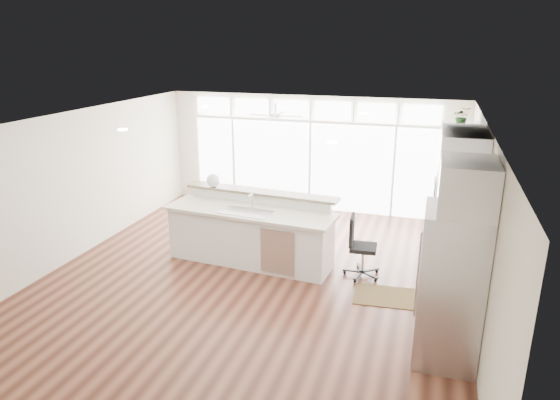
% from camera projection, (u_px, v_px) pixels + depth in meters
% --- Properties ---
extents(floor, '(7.00, 8.00, 0.02)m').
position_uv_depth(floor, '(254.00, 279.00, 8.58)').
color(floor, '#431F14').
rests_on(floor, ground).
extents(ceiling, '(7.00, 8.00, 0.02)m').
position_uv_depth(ceiling, '(251.00, 121.00, 7.75)').
color(ceiling, white).
rests_on(ceiling, wall_back).
extents(wall_back, '(7.00, 0.04, 2.70)m').
position_uv_depth(wall_back, '(311.00, 153.00, 11.80)').
color(wall_back, beige).
rests_on(wall_back, floor).
extents(wall_front, '(7.00, 0.04, 2.70)m').
position_uv_depth(wall_front, '(99.00, 335.00, 4.53)').
color(wall_front, beige).
rests_on(wall_front, floor).
extents(wall_left, '(0.04, 8.00, 2.70)m').
position_uv_depth(wall_left, '(74.00, 186.00, 9.16)').
color(wall_left, beige).
rests_on(wall_left, floor).
extents(wall_right, '(0.04, 8.00, 2.70)m').
position_uv_depth(wall_right, '(480.00, 226.00, 7.17)').
color(wall_right, beige).
rests_on(wall_right, floor).
extents(glass_wall, '(5.80, 0.06, 2.08)m').
position_uv_depth(glass_wall, '(310.00, 166.00, 11.84)').
color(glass_wall, white).
rests_on(glass_wall, wall_back).
extents(transom_row, '(5.90, 0.06, 0.40)m').
position_uv_depth(transom_row, '(311.00, 110.00, 11.43)').
color(transom_row, white).
rests_on(transom_row, wall_back).
extents(desk_window, '(0.04, 0.85, 0.85)m').
position_uv_depth(desk_window, '(478.00, 207.00, 7.39)').
color(desk_window, white).
rests_on(desk_window, wall_right).
extents(ceiling_fan, '(1.16, 1.16, 0.32)m').
position_uv_depth(ceiling_fan, '(275.00, 111.00, 10.51)').
color(ceiling_fan, white).
rests_on(ceiling_fan, ceiling).
extents(recessed_lights, '(3.40, 3.00, 0.02)m').
position_uv_depth(recessed_lights, '(255.00, 121.00, 7.94)').
color(recessed_lights, beige).
rests_on(recessed_lights, ceiling).
extents(oven_cabinet, '(0.64, 1.20, 2.50)m').
position_uv_depth(oven_cabinet, '(453.00, 195.00, 8.93)').
color(oven_cabinet, white).
rests_on(oven_cabinet, floor).
extents(desk_nook, '(0.72, 1.30, 0.76)m').
position_uv_depth(desk_nook, '(446.00, 275.00, 7.84)').
color(desk_nook, white).
rests_on(desk_nook, floor).
extents(upper_cabinets, '(0.64, 1.30, 0.64)m').
position_uv_depth(upper_cabinets, '(463.00, 152.00, 7.23)').
color(upper_cabinets, white).
rests_on(upper_cabinets, wall_right).
extents(refrigerator, '(0.76, 0.90, 2.00)m').
position_uv_depth(refrigerator, '(450.00, 286.00, 6.16)').
color(refrigerator, silver).
rests_on(refrigerator, floor).
extents(fridge_cabinet, '(0.64, 0.90, 0.60)m').
position_uv_depth(fridge_cabinet, '(468.00, 186.00, 5.75)').
color(fridge_cabinet, white).
rests_on(fridge_cabinet, wall_right).
extents(framed_photos, '(0.06, 0.22, 0.80)m').
position_uv_depth(framed_photos, '(474.00, 204.00, 8.00)').
color(framed_photos, black).
rests_on(framed_photos, wall_right).
extents(kitchen_island, '(3.19, 1.43, 1.23)m').
position_uv_depth(kitchen_island, '(250.00, 231.00, 9.02)').
color(kitchen_island, white).
rests_on(kitchen_island, floor).
extents(rug, '(1.04, 0.79, 0.01)m').
position_uv_depth(rug, '(385.00, 296.00, 7.96)').
color(rug, '#372611').
rests_on(rug, floor).
extents(office_chair, '(0.59, 0.55, 1.08)m').
position_uv_depth(office_chair, '(363.00, 247.00, 8.50)').
color(office_chair, black).
rests_on(office_chair, floor).
extents(fishbowl, '(0.28, 0.28, 0.25)m').
position_uv_depth(fishbowl, '(213.00, 180.00, 9.48)').
color(fishbowl, silver).
rests_on(fishbowl, kitchen_island).
extents(monitor, '(0.13, 0.46, 0.38)m').
position_uv_depth(monitor, '(445.00, 241.00, 7.69)').
color(monitor, black).
rests_on(monitor, desk_nook).
extents(keyboard, '(0.13, 0.35, 0.02)m').
position_uv_depth(keyboard, '(432.00, 250.00, 7.80)').
color(keyboard, white).
rests_on(keyboard, desk_nook).
extents(potted_plant, '(0.30, 0.34, 0.25)m').
position_uv_depth(potted_plant, '(462.00, 119.00, 8.51)').
color(potted_plant, '#2E6129').
rests_on(potted_plant, oven_cabinet).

